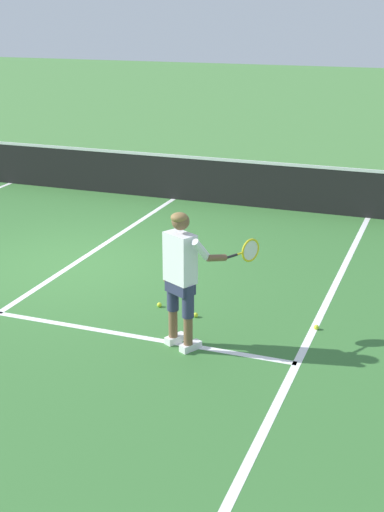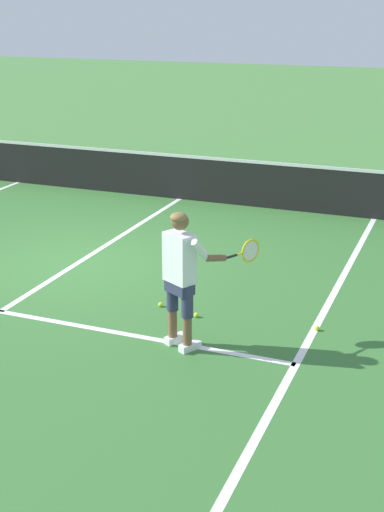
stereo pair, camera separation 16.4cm
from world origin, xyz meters
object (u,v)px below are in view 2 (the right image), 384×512
object	(u,v)px
tennis_player	(182,271)
tennis_ball_near_feet	(196,315)
tennis_ball_mid_court	(317,328)
tennis_ball_by_baseline	(161,305)

from	to	relation	value
tennis_player	tennis_ball_near_feet	xyz separation A→B (m)	(-0.15, 0.86, -0.96)
tennis_player	tennis_ball_mid_court	xyz separation A→B (m)	(1.44, 1.05, -0.96)
tennis_player	tennis_ball_mid_court	world-z (taller)	tennis_player
tennis_ball_near_feet	tennis_ball_mid_court	xyz separation A→B (m)	(1.59, 0.19, 0.00)
tennis_player	tennis_ball_by_baseline	xyz separation A→B (m)	(-0.74, 1.01, -0.96)
tennis_ball_by_baseline	tennis_ball_mid_court	size ratio (longest dim) A/B	1.00
tennis_player	tennis_ball_by_baseline	size ratio (longest dim) A/B	25.95
tennis_ball_near_feet	tennis_ball_by_baseline	world-z (taller)	same
tennis_player	tennis_ball_by_baseline	world-z (taller)	tennis_player
tennis_ball_by_baseline	tennis_player	bearing A→B (deg)	-53.80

